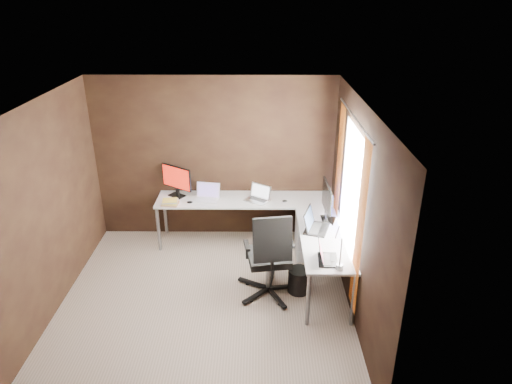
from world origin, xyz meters
TOP-DOWN VIEW (x-y plane):
  - room at (0.34, 0.07)m, footprint 3.60×3.60m
  - desk at (0.84, 1.04)m, footprint 2.65×2.25m
  - drawer_pedestal at (1.43, 1.15)m, footprint 0.42×0.50m
  - monitor_left at (-0.56, 1.61)m, footprint 0.47×0.33m
  - monitor_right at (1.58, 0.84)m, footprint 0.16×0.63m
  - laptop_white at (-0.09, 1.49)m, footprint 0.39×0.31m
  - laptop_silver at (0.67, 1.46)m, footprint 0.42×0.39m
  - laptop_black_big at (1.39, 0.58)m, footprint 0.40×0.47m
  - laptop_black_small at (1.44, -0.17)m, footprint 0.25×0.33m
  - book_stack at (-0.62, 1.30)m, footprint 0.25×0.20m
  - mouse_left at (-0.34, 1.35)m, footprint 0.10×0.08m
  - mouse_corner at (1.05, 1.40)m, footprint 0.09×0.06m
  - desk_lamp at (1.51, -0.29)m, footprint 0.19×0.23m
  - office_chair at (0.81, 0.18)m, footprint 0.67×0.67m
  - wastebasket at (1.19, 0.23)m, footprint 0.32×0.32m

SIDE VIEW (x-z plane):
  - wastebasket at x=1.19m, z-range 0.00..0.32m
  - drawer_pedestal at x=1.43m, z-range 0.00..0.60m
  - office_chair at x=0.81m, z-range -0.25..0.94m
  - desk at x=0.84m, z-range 0.31..1.04m
  - mouse_corner at x=1.05m, z-range 0.73..0.76m
  - mouse_left at x=-0.34m, z-range 0.73..0.76m
  - book_stack at x=-0.62m, z-range 0.73..0.80m
  - laptop_black_small at x=1.44m, z-range 0.67..0.88m
  - laptop_silver at x=0.67m, z-range 0.67..0.89m
  - laptop_white at x=-0.09m, z-range 0.66..0.90m
  - laptop_black_big at x=1.39m, z-range 0.65..0.92m
  - monitor_left at x=-0.56m, z-range 0.76..1.23m
  - monitor_right at x=1.58m, z-range 0.76..1.28m
  - desk_lamp at x=1.51m, z-range 0.81..1.42m
  - room at x=0.34m, z-range 0.03..2.53m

